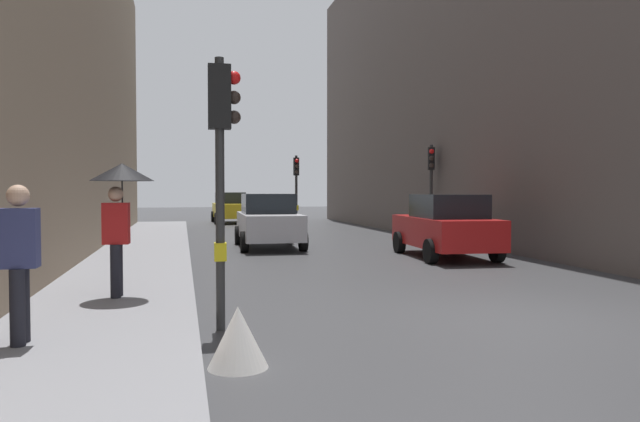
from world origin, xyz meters
TOP-DOWN VIEW (x-y plane):
  - ground_plane at (0.00, 0.00)m, footprint 120.00×120.00m
  - sidewalk_kerb at (-5.88, 6.00)m, footprint 2.56×40.00m
  - building_facade_right at (10.59, 12.86)m, footprint 12.00×35.54m
  - traffic_light_mid_street at (4.29, 12.91)m, footprint 0.32×0.45m
  - traffic_light_far_median at (0.48, 19.87)m, footprint 0.25×0.43m
  - traffic_light_near_left at (-4.27, 0.14)m, footprint 0.43×0.25m
  - car_red_sedan at (2.34, 7.46)m, footprint 2.22×4.30m
  - car_yellow_taxi at (-2.08, 26.81)m, footprint 2.08×4.23m
  - car_silver_hatchback at (-2.04, 11.48)m, footprint 2.10×4.24m
  - pedestrian_with_umbrella at (-5.75, 2.13)m, footprint 1.00×1.00m
  - pedestrian_with_grey_backpack at (-6.59, -0.72)m, footprint 0.60×0.36m
  - warning_sign_triangle at (-4.22, -1.62)m, footprint 0.64×0.64m

SIDE VIEW (x-z plane):
  - ground_plane at x=0.00m, z-range 0.00..0.00m
  - sidewalk_kerb at x=-5.88m, z-range 0.00..0.16m
  - warning_sign_triangle at x=-4.22m, z-range 0.00..0.65m
  - car_red_sedan at x=2.34m, z-range 0.00..1.76m
  - car_yellow_taxi at x=-2.08m, z-range 0.00..1.76m
  - car_silver_hatchback at x=-2.04m, z-range 0.00..1.76m
  - pedestrian_with_grey_backpack at x=-6.59m, z-range 0.28..2.05m
  - pedestrian_with_umbrella at x=-5.75m, z-range 0.77..2.91m
  - traffic_light_far_median at x=0.48m, z-range 0.67..4.19m
  - traffic_light_mid_street at x=4.29m, z-range 0.68..4.26m
  - traffic_light_near_left at x=-4.27m, z-range 0.69..4.31m
  - building_facade_right at x=10.59m, z-range 0.00..13.77m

